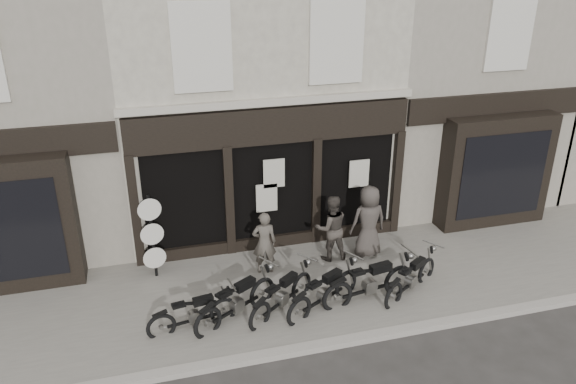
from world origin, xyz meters
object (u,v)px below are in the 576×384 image
object	(u,v)px
motorcycle_4	(370,285)
man_centre	(331,228)
motorcycle_0	(194,316)
man_right	(368,221)
motorcycle_5	(411,280)
advert_sign_post	(153,240)
motorcycle_2	(282,298)
motorcycle_3	(324,294)
man_left	(264,243)
motorcycle_1	(237,304)

from	to	relation	value
motorcycle_4	man_centre	bearing A→B (deg)	88.31
man_centre	motorcycle_0	bearing A→B (deg)	29.38
motorcycle_4	man_right	size ratio (longest dim) A/B	1.24
motorcycle_5	advert_sign_post	xyz separation A→B (m)	(-5.67, 2.20, 0.71)
motorcycle_2	man_centre	xyz separation A→B (m)	(1.75, 1.79, 0.58)
man_right	advert_sign_post	xyz separation A→B (m)	(-5.33, 0.38, 0.03)
motorcycle_2	motorcycle_5	world-z (taller)	motorcycle_2
man_right	motorcycle_3	bearing A→B (deg)	44.43
motorcycle_2	motorcycle_3	xyz separation A→B (m)	(0.93, -0.15, 0.02)
motorcycle_2	man_centre	distance (m)	2.57
motorcycle_4	man_right	world-z (taller)	man_right
man_centre	advert_sign_post	bearing A→B (deg)	-1.85
motorcycle_0	man_left	xyz separation A→B (m)	(1.93, 1.72, 0.54)
motorcycle_5	man_right	size ratio (longest dim) A/B	0.98
motorcycle_0	man_right	bearing A→B (deg)	11.78
motorcycle_4	man_centre	world-z (taller)	man_centre
motorcycle_1	motorcycle_5	distance (m)	4.07
man_centre	advert_sign_post	size ratio (longest dim) A/B	0.76
motorcycle_5	man_left	world-z (taller)	man_left
man_left	motorcycle_1	bearing A→B (deg)	65.71
motorcycle_4	motorcycle_5	size ratio (longest dim) A/B	1.26
motorcycle_3	motorcycle_5	bearing A→B (deg)	-27.19
motorcycle_0	motorcycle_1	xyz separation A→B (m)	(0.94, 0.11, 0.06)
motorcycle_4	motorcycle_3	bearing A→B (deg)	171.53
motorcycle_2	motorcycle_3	size ratio (longest dim) A/B	0.90
man_centre	motorcycle_4	bearing A→B (deg)	100.23
motorcycle_0	motorcycle_3	world-z (taller)	motorcycle_3
motorcycle_1	man_left	bearing A→B (deg)	27.63
motorcycle_0	man_right	distance (m)	5.06
motorcycle_4	advert_sign_post	distance (m)	5.17
motorcycle_5	man_left	bearing A→B (deg)	118.57
motorcycle_5	advert_sign_post	bearing A→B (deg)	126.54
motorcycle_0	advert_sign_post	world-z (taller)	advert_sign_post
man_centre	man_right	world-z (taller)	man_right
man_left	man_right	distance (m)	2.75
motorcycle_1	motorcycle_5	size ratio (longest dim) A/B	1.09
man_right	advert_sign_post	bearing A→B (deg)	-5.66
motorcycle_0	motorcycle_2	world-z (taller)	motorcycle_2
motorcycle_0	motorcycle_5	size ratio (longest dim) A/B	1.05
man_right	man_left	bearing A→B (deg)	0.50
man_left	man_centre	xyz separation A→B (m)	(1.77, 0.18, 0.07)
man_right	man_centre	bearing A→B (deg)	-6.08
motorcycle_4	motorcycle_5	world-z (taller)	motorcycle_4
man_left	man_right	size ratio (longest dim) A/B	0.84
man_right	motorcycle_1	bearing A→B (deg)	23.15
man_right	advert_sign_post	size ratio (longest dim) A/B	0.84
motorcycle_1	motorcycle_3	size ratio (longest dim) A/B	1.01
motorcycle_0	advert_sign_post	distance (m)	2.42
advert_sign_post	motorcycle_4	bearing A→B (deg)	-34.33
motorcycle_2	man_centre	bearing A→B (deg)	8.99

